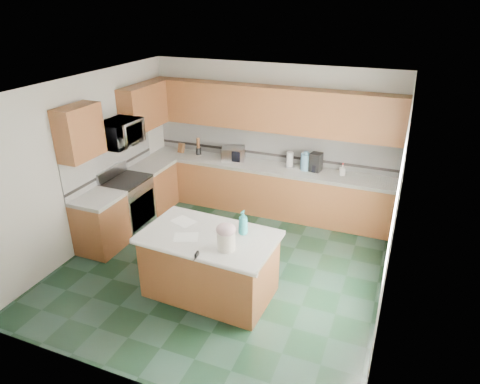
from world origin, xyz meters
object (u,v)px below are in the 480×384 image
at_px(toaster_oven, 233,154).
at_px(treat_jar, 226,241).
at_px(knife_block, 181,148).
at_px(island_top, 209,237).
at_px(coffee_maker, 316,162).
at_px(island_base, 210,266).
at_px(soap_bottle_island, 243,222).

bearing_deg(toaster_oven, treat_jar, -87.29).
bearing_deg(knife_block, toaster_oven, 2.44).
bearing_deg(toaster_oven, knife_block, 161.74).
bearing_deg(island_top, coffee_maker, 76.54).
height_order(toaster_oven, coffee_maker, coffee_maker).
distance_m(island_base, soap_bottle_island, 0.80).
xyz_separation_m(soap_bottle_island, toaster_oven, (-1.17, 2.49, -0.05)).
distance_m(soap_bottle_island, knife_block, 3.38).
relative_size(island_base, toaster_oven, 3.95).
bearing_deg(knife_block, treat_jar, -50.16).
height_order(treat_jar, toaster_oven, toaster_oven).
distance_m(treat_jar, toaster_oven, 3.12).
xyz_separation_m(island_top, knife_block, (-1.88, 2.68, 0.12)).
xyz_separation_m(island_base, coffee_maker, (0.79, 2.71, 0.65)).
height_order(island_base, soap_bottle_island, soap_bottle_island).
xyz_separation_m(island_base, toaster_oven, (-0.77, 2.68, 0.61)).
xyz_separation_m(treat_jar, soap_bottle_island, (0.06, 0.42, 0.05)).
height_order(island_top, knife_block, knife_block).
bearing_deg(island_top, treat_jar, -30.22).
bearing_deg(knife_block, coffee_maker, 3.08).
distance_m(island_base, island_top, 0.46).
height_order(island_base, toaster_oven, toaster_oven).
xyz_separation_m(soap_bottle_island, coffee_maker, (0.39, 2.52, -0.00)).
relative_size(treat_jar, soap_bottle_island, 0.71).
xyz_separation_m(soap_bottle_island, knife_block, (-2.28, 2.49, -0.07)).
relative_size(treat_jar, toaster_oven, 0.56).
bearing_deg(island_top, knife_block, 127.84).
relative_size(treat_jar, knife_block, 1.25).
height_order(soap_bottle_island, coffee_maker, soap_bottle_island).
height_order(island_base, treat_jar, treat_jar).
xyz_separation_m(treat_jar, toaster_oven, (-1.12, 2.91, 0.00)).
distance_m(toaster_oven, coffee_maker, 1.56).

